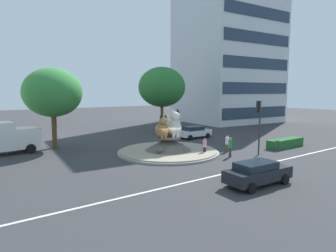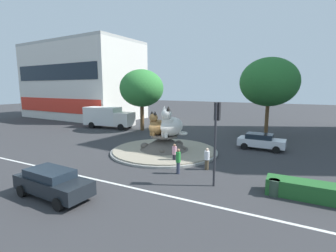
{
  "view_description": "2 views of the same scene",
  "coord_description": "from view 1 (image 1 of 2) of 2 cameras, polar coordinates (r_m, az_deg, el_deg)",
  "views": [
    {
      "loc": [
        -15.53,
        -21.95,
        5.86
      ],
      "look_at": [
        0.39,
        0.59,
        2.51
      ],
      "focal_mm": 30.61,
      "sensor_mm": 36.0,
      "label": 1
    },
    {
      "loc": [
        10.41,
        -19.24,
        5.85
      ],
      "look_at": [
        0.29,
        0.19,
        2.41
      ],
      "focal_mm": 26.33,
      "sensor_mm": 36.0,
      "label": 2
    }
  ],
  "objects": [
    {
      "name": "ground_plane",
      "position": [
        27.52,
        0.04,
        -5.38
      ],
      "size": [
        160.0,
        160.0,
        0.0
      ],
      "primitive_type": "plane",
      "color": "#333335"
    },
    {
      "name": "lane_centreline",
      "position": [
        21.68,
        12.51,
        -8.93
      ],
      "size": [
        112.0,
        0.2,
        0.01
      ],
      "primitive_type": "cube",
      "color": "silver",
      "rests_on": "ground"
    },
    {
      "name": "roundabout_island",
      "position": [
        27.42,
        0.03,
        -4.3
      ],
      "size": [
        9.65,
        9.65,
        1.54
      ],
      "color": "gray",
      "rests_on": "ground"
    },
    {
      "name": "cat_statue_tabby",
      "position": [
        26.7,
        -1.17,
        -0.64
      ],
      "size": [
        1.96,
        2.28,
        2.22
      ],
      "rotation": [
        0.0,
        0.0,
        -1.89
      ],
      "color": "#9E703D",
      "rests_on": "roundabout_island"
    },
    {
      "name": "cat_statue_white",
      "position": [
        27.49,
        1.12,
        -0.03
      ],
      "size": [
        2.44,
        2.79,
        2.72
      ],
      "rotation": [
        0.0,
        0.0,
        -1.92
      ],
      "color": "silver",
      "rests_on": "roundabout_island"
    },
    {
      "name": "traffic_light_mast",
      "position": [
        27.55,
        17.64,
        1.65
      ],
      "size": [
        0.34,
        0.46,
        5.0
      ],
      "rotation": [
        0.0,
        0.0,
        1.47
      ],
      "color": "#2D2D33",
      "rests_on": "ground"
    },
    {
      "name": "office_tower",
      "position": [
        58.76,
        11.8,
        15.67
      ],
      "size": [
        17.77,
        16.65,
        29.89
      ],
      "rotation": [
        0.0,
        0.0,
        -0.08
      ],
      "color": "silver",
      "rests_on": "ground"
    },
    {
      "name": "clipped_hedge_strip",
      "position": [
        32.59,
        22.32,
        -3.16
      ],
      "size": [
        4.9,
        1.2,
        0.9
      ],
      "primitive_type": "cube",
      "color": "#235B28",
      "rests_on": "ground"
    },
    {
      "name": "broadleaf_tree_behind_island",
      "position": [
        41.02,
        -1.22,
        7.75
      ],
      "size": [
        6.66,
        6.66,
        9.3
      ],
      "color": "brown",
      "rests_on": "ground"
    },
    {
      "name": "second_tree_near_tower",
      "position": [
        31.65,
        -21.99,
        6.18
      ],
      "size": [
        5.88,
        5.88,
        8.25
      ],
      "color": "brown",
      "rests_on": "ground"
    },
    {
      "name": "pedestrian_green_shirt",
      "position": [
        26.27,
        12.28,
        -4.02
      ],
      "size": [
        0.32,
        0.32,
        1.77
      ],
      "rotation": [
        0.0,
        0.0,
        2.04
      ],
      "color": "#33384C",
      "rests_on": "ground"
    },
    {
      "name": "pedestrian_pink_shirt",
      "position": [
        26.8,
        7.32,
        -3.99
      ],
      "size": [
        0.35,
        0.35,
        1.55
      ],
      "rotation": [
        0.0,
        0.0,
        3.83
      ],
      "color": "black",
      "rests_on": "ground"
    },
    {
      "name": "pedestrian_white_shirt",
      "position": [
        28.49,
        11.71,
        -3.4
      ],
      "size": [
        0.38,
        0.38,
        1.59
      ],
      "rotation": [
        0.0,
        0.0,
        4.6
      ],
      "color": "brown",
      "rests_on": "ground"
    },
    {
      "name": "hatchback_near_shophouse",
      "position": [
        19.0,
        17.41,
        -8.84
      ],
      "size": [
        4.69,
        2.12,
        1.51
      ],
      "rotation": [
        0.0,
        0.0,
        -0.05
      ],
      "color": "black",
      "rests_on": "ground"
    },
    {
      "name": "parked_car_right",
      "position": [
        36.06,
        5.27,
        -1.18
      ],
      "size": [
        4.27,
        2.08,
        1.5
      ],
      "rotation": [
        0.0,
        0.0,
        -0.02
      ],
      "color": "silver",
      "rests_on": "ground"
    },
    {
      "name": "litter_bin",
      "position": [
        30.68,
        20.99,
        -3.7
      ],
      "size": [
        0.56,
        0.56,
        0.9
      ],
      "color": "#2D4233",
      "rests_on": "ground"
    }
  ]
}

